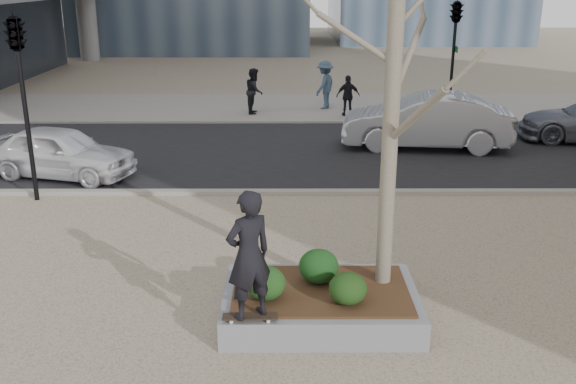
{
  "coord_description": "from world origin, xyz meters",
  "views": [
    {
      "loc": [
        0.47,
        -8.89,
        5.07
      ],
      "look_at": [
        0.5,
        2.0,
        1.4
      ],
      "focal_mm": 40.0,
      "sensor_mm": 36.0,
      "label": 1
    }
  ],
  "objects_px": {
    "skateboard": "(250,318)",
    "skateboarder": "(249,255)",
    "police_car": "(60,152)",
    "planter": "(320,304)"
  },
  "relations": [
    {
      "from": "skateboard",
      "to": "skateboarder",
      "type": "height_order",
      "value": "skateboarder"
    },
    {
      "from": "police_car",
      "to": "skateboarder",
      "type": "bearing_deg",
      "value": -130.68
    },
    {
      "from": "skateboard",
      "to": "police_car",
      "type": "xyz_separation_m",
      "value": [
        -5.43,
        8.28,
        0.21
      ]
    },
    {
      "from": "skateboard",
      "to": "police_car",
      "type": "height_order",
      "value": "police_car"
    },
    {
      "from": "planter",
      "to": "police_car",
      "type": "xyz_separation_m",
      "value": [
        -6.47,
        7.4,
        0.47
      ]
    },
    {
      "from": "skateboard",
      "to": "police_car",
      "type": "distance_m",
      "value": 9.9
    },
    {
      "from": "skateboard",
      "to": "planter",
      "type": "bearing_deg",
      "value": 38.4
    },
    {
      "from": "planter",
      "to": "skateboarder",
      "type": "bearing_deg",
      "value": -139.88
    },
    {
      "from": "skateboarder",
      "to": "skateboard",
      "type": "bearing_deg",
      "value": 180.0
    },
    {
      "from": "skateboard",
      "to": "skateboarder",
      "type": "distance_m",
      "value": 0.97
    }
  ]
}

